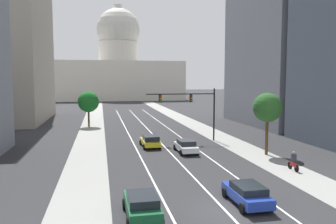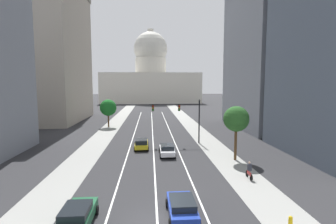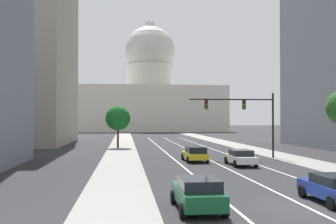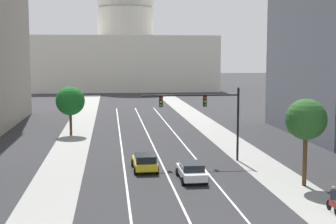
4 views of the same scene
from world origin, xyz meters
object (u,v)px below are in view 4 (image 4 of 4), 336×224
object	(u,v)px
traffic_signal_mast	(208,109)
cyclist	(333,200)
capitol_building	(126,47)
car_yellow	(145,162)
street_tree_near_left	(70,101)
street_tree_mid_right	(306,120)
car_white	(191,171)

from	to	relation	value
traffic_signal_mast	cyclist	world-z (taller)	traffic_signal_mast
capitol_building	car_yellow	distance (m)	100.26
street_tree_near_left	street_tree_mid_right	bearing A→B (deg)	-53.36
traffic_signal_mast	street_tree_near_left	xyz separation A→B (m)	(-13.71, 16.71, -0.63)
cyclist	street_tree_near_left	size ratio (longest dim) A/B	0.29
capitol_building	traffic_signal_mast	xyz separation A→B (m)	(4.30, -96.61, -7.24)
car_white	street_tree_mid_right	world-z (taller)	street_tree_mid_right
street_tree_mid_right	street_tree_near_left	distance (m)	32.39
traffic_signal_mast	street_tree_mid_right	bearing A→B (deg)	-58.81
car_yellow	traffic_signal_mast	world-z (taller)	traffic_signal_mast
cyclist	street_tree_mid_right	bearing A→B (deg)	-7.49
cyclist	car_white	bearing A→B (deg)	38.28
cyclist	street_tree_near_left	xyz separation A→B (m)	(-18.57, 32.49, 3.36)
capitol_building	car_white	bearing A→B (deg)	-89.05
car_yellow	cyclist	xyz separation A→B (m)	(10.87, -12.80, 0.08)
cyclist	capitol_building	bearing A→B (deg)	3.77
cyclist	street_tree_near_left	bearing A→B (deg)	28.86
traffic_signal_mast	street_tree_near_left	world-z (taller)	traffic_signal_mast
capitol_building	street_tree_mid_right	world-z (taller)	capitol_building
capitol_building	car_white	distance (m)	103.90
car_yellow	car_white	bearing A→B (deg)	-138.26
cyclist	street_tree_mid_right	world-z (taller)	street_tree_mid_right
traffic_signal_mast	street_tree_mid_right	xyz separation A→B (m)	(5.62, -9.28, 0.16)
capitol_building	street_tree_mid_right	size ratio (longest dim) A/B	7.37
car_white	street_tree_near_left	bearing A→B (deg)	25.13
street_tree_near_left	cyclist	bearing A→B (deg)	-60.25
car_white	capitol_building	bearing A→B (deg)	0.61
car_yellow	street_tree_mid_right	bearing A→B (deg)	-119.79
street_tree_near_left	car_yellow	bearing A→B (deg)	-68.65
car_yellow	street_tree_near_left	distance (m)	21.43
car_yellow	street_tree_near_left	world-z (taller)	street_tree_near_left
cyclist	street_tree_near_left	world-z (taller)	street_tree_near_left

